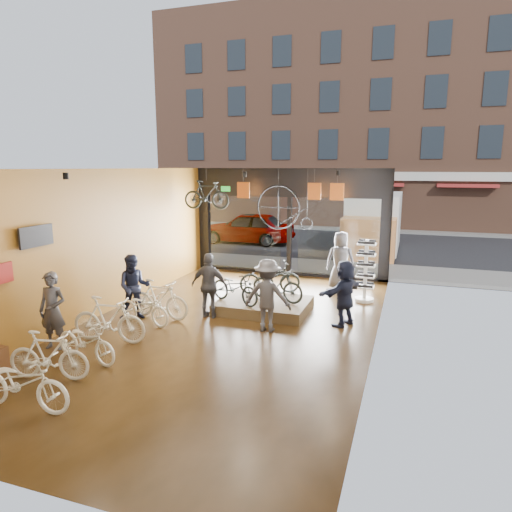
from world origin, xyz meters
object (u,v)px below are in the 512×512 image
at_px(street_car, 248,228).
at_px(customer_3, 268,295).
at_px(customer_4, 340,261).
at_px(floor_bike_0, 22,383).
at_px(floor_bike_3, 109,320).
at_px(customer_5, 344,293).
at_px(penny_farthing, 287,209).
at_px(box_truck, 373,225).
at_px(display_bike_left, 235,287).
at_px(display_bike_mid, 277,284).
at_px(hung_bike, 206,195).
at_px(sunglasses_rack, 365,271).
at_px(customer_2, 209,286).
at_px(floor_bike_1, 49,355).
at_px(display_platform, 264,306).
at_px(customer_0, 53,311).
at_px(floor_bike_5, 159,299).
at_px(floor_bike_2, 86,341).
at_px(display_bike_right, 270,278).
at_px(customer_1, 134,287).
at_px(floor_bike_4, 144,308).

xyz_separation_m(street_car, customer_3, (4.77, -11.84, 0.06)).
bearing_deg(customer_4, floor_bike_0, 65.21).
bearing_deg(floor_bike_3, street_car, 1.17).
distance_m(customer_5, penny_farthing, 4.50).
height_order(box_truck, display_bike_left, box_truck).
height_order(display_bike_mid, hung_bike, hung_bike).
relative_size(sunglasses_rack, penny_farthing, 1.01).
relative_size(customer_2, customer_4, 0.91).
bearing_deg(floor_bike_1, display_platform, -37.87).
bearing_deg(street_car, customer_0, 3.05).
distance_m(floor_bike_1, floor_bike_5, 3.69).
bearing_deg(display_bike_mid, box_truck, 4.58).
distance_m(box_truck, display_platform, 9.74).
xyz_separation_m(floor_bike_2, display_platform, (2.36, 4.23, -0.27)).
height_order(customer_0, customer_5, customer_0).
bearing_deg(floor_bike_5, display_platform, -55.40).
relative_size(floor_bike_1, sunglasses_rack, 0.86).
relative_size(floor_bike_3, sunglasses_rack, 0.96).
relative_size(floor_bike_3, display_platform, 0.73).
distance_m(floor_bike_0, display_bike_right, 7.15).
bearing_deg(customer_5, display_bike_mid, -76.62).
relative_size(street_car, floor_bike_0, 2.67).
bearing_deg(sunglasses_rack, floor_bike_5, -155.42).
relative_size(customer_1, hung_bike, 1.06).
xyz_separation_m(street_car, customer_5, (6.43, -10.87, 0.02)).
height_order(display_platform, customer_2, customer_2).
relative_size(customer_0, sunglasses_rack, 0.93).
distance_m(floor_bike_5, customer_4, 5.92).
distance_m(floor_bike_5, customer_3, 2.93).
relative_size(floor_bike_0, customer_3, 1.02).
xyz_separation_m(street_car, box_truck, (6.27, -1.00, 0.51)).
height_order(floor_bike_4, customer_2, customer_2).
xyz_separation_m(display_bike_right, customer_5, (2.26, -1.16, 0.07)).
distance_m(floor_bike_1, floor_bike_4, 3.19).
xyz_separation_m(display_bike_left, customer_4, (2.25, 3.39, 0.21)).
height_order(customer_1, customer_4, customer_4).
bearing_deg(penny_farthing, box_truck, 71.01).
relative_size(street_car, box_truck, 0.70).
relative_size(customer_0, customer_3, 0.97).
xyz_separation_m(floor_bike_0, floor_bike_4, (-0.40, 4.18, -0.05)).
relative_size(floor_bike_3, floor_bike_4, 1.10).
xyz_separation_m(display_platform, display_bike_left, (-0.65, -0.45, 0.57)).
relative_size(display_platform, display_bike_mid, 1.55).
bearing_deg(penny_farthing, display_bike_right, -86.96).
xyz_separation_m(display_platform, customer_0, (-3.46, -3.89, 0.69)).
bearing_deg(hung_bike, penny_farthing, -86.00).
distance_m(box_truck, floor_bike_3, 13.51).
bearing_deg(display_bike_right, floor_bike_2, 129.56).
bearing_deg(floor_bike_5, box_truck, -18.68).
bearing_deg(display_bike_right, display_bike_left, 127.99).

